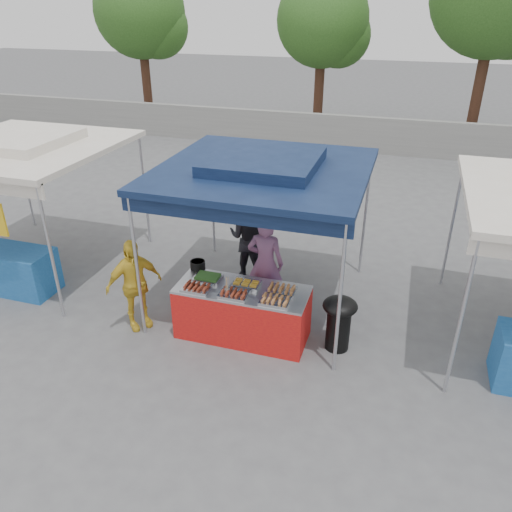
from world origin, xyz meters
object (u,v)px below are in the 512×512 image
(vendor_woman, at_px, (265,263))
(cooking_pot, at_px, (198,265))
(wok_burner, at_px, (339,319))
(vendor_table, at_px, (242,312))
(helper_man, at_px, (250,237))
(customer_person, at_px, (134,285))

(vendor_woman, bearing_deg, cooking_pot, 27.60)
(wok_burner, height_order, vendor_woman, vendor_woman)
(vendor_table, relative_size, helper_man, 1.20)
(vendor_woman, xyz_separation_m, helper_man, (-0.56, 0.89, -0.00))
(vendor_woman, height_order, customer_person, vendor_woman)
(vendor_woman, xyz_separation_m, customer_person, (-1.79, -1.14, -0.08))
(cooking_pot, height_order, vendor_woman, vendor_woman)
(cooking_pot, bearing_deg, wok_burner, -5.76)
(cooking_pot, distance_m, wok_burner, 2.38)
(vendor_table, height_order, vendor_woman, vendor_woman)
(cooking_pot, relative_size, helper_man, 0.14)
(wok_burner, bearing_deg, cooking_pot, 150.00)
(vendor_table, xyz_separation_m, customer_person, (-1.69, -0.25, 0.33))
(cooking_pot, bearing_deg, customer_person, -142.98)
(wok_burner, bearing_deg, helper_man, 115.03)
(wok_burner, xyz_separation_m, customer_person, (-3.14, -0.38, 0.25))
(wok_burner, xyz_separation_m, vendor_woman, (-1.35, 0.76, 0.33))
(wok_burner, distance_m, helper_man, 2.54)
(wok_burner, distance_m, vendor_woman, 1.58)
(vendor_table, relative_size, cooking_pot, 8.38)
(cooking_pot, distance_m, vendor_woman, 1.11)
(vendor_table, relative_size, vendor_woman, 1.19)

